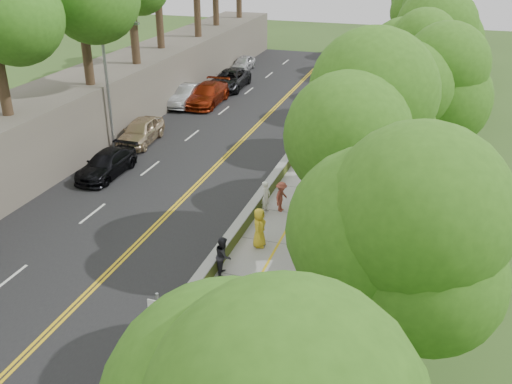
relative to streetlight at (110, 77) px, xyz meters
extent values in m
plane|color=#33511E|center=(10.46, -14.00, -4.64)|extent=(140.00, 140.00, 0.00)
cube|color=black|center=(5.06, 1.00, -4.62)|extent=(11.20, 66.00, 0.04)
cube|color=gray|center=(13.01, 1.00, -4.61)|extent=(4.20, 66.00, 0.05)
cube|color=#A0C526|center=(10.71, 1.00, -4.34)|extent=(0.42, 66.00, 0.60)
cube|color=#595147|center=(-3.04, 1.00, -2.64)|extent=(5.00, 66.00, 4.00)
cube|color=slate|center=(15.11, 1.00, -3.64)|extent=(0.04, 66.00, 2.00)
cylinder|color=gray|center=(-0.24, 0.00, -0.64)|extent=(0.18, 0.18, 8.00)
cylinder|color=gray|center=(0.87, 0.00, 3.21)|extent=(2.30, 0.13, 0.13)
cube|color=gray|center=(1.95, 0.00, 3.16)|extent=(0.50, 0.22, 0.14)
cylinder|color=gray|center=(11.51, -17.00, -3.04)|extent=(0.09, 0.09, 3.10)
cube|color=white|center=(11.51, -17.03, -2.04)|extent=(0.62, 0.04, 0.62)
cube|color=white|center=(11.51, -17.03, -2.74)|extent=(0.56, 0.04, 0.50)
cylinder|color=#F54300|center=(13.46, 6.61, -4.18)|extent=(0.49, 0.49, 0.81)
cube|color=gray|center=(14.61, -15.23, -4.15)|extent=(1.44, 1.16, 0.87)
imported|color=black|center=(1.46, -3.61, -3.94)|extent=(1.90, 4.58, 1.32)
imported|color=tan|center=(0.75, 1.70, -3.81)|extent=(2.28, 4.76, 1.57)
imported|color=#A5A9AD|center=(-0.14, 10.50, -3.81)|extent=(1.82, 4.82, 1.57)
imported|color=black|center=(1.46, 16.16, -3.82)|extent=(2.86, 5.73, 1.56)
imported|color=maroon|center=(1.46, 11.16, -3.79)|extent=(2.39, 5.62, 1.62)
imported|color=silver|center=(0.29, 23.22, -3.92)|extent=(1.72, 4.02, 1.36)
imported|color=yellow|center=(11.91, -8.48, -3.70)|extent=(0.65, 0.92, 1.79)
imported|color=white|center=(11.21, -5.21, -3.80)|extent=(0.46, 0.63, 1.58)
imported|color=black|center=(11.21, -11.00, -3.77)|extent=(0.84, 0.95, 1.64)
imported|color=brown|center=(11.91, -4.92, -3.83)|extent=(0.74, 1.07, 1.52)
imported|color=black|center=(14.66, 7.94, -3.80)|extent=(1.00, 0.69, 1.57)
camera|label=1|loc=(18.35, -29.02, 8.01)|focal=40.00mm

